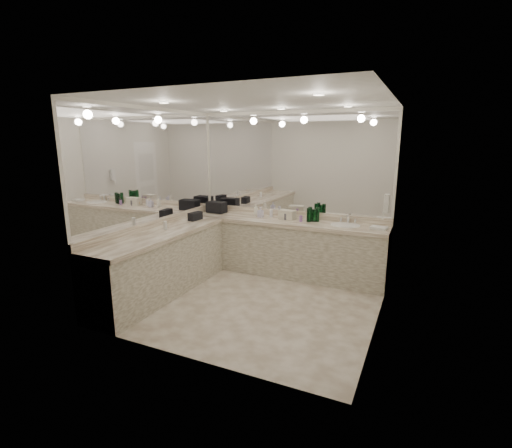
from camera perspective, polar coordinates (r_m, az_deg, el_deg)
The scene contains 35 objects.
floor at distance 5.16m, azimuth -0.36°, elevation -11.75°, with size 3.20×3.20×0.00m, color beige.
ceiling at distance 4.72m, azimuth -0.41°, elevation 18.34°, with size 3.20×3.20×0.00m, color white.
wall_back at distance 6.14m, azimuth 5.60°, elevation 4.83°, with size 3.20×0.02×2.60m, color silver.
wall_left at distance 5.63m, azimuth -15.32°, elevation 3.72°, with size 0.02×3.00×2.60m, color silver.
wall_right at distance 4.35m, azimuth 19.06°, elevation 0.90°, with size 0.02×3.00×2.60m, color silver.
vanity_back_base at distance 6.05m, azimuth 4.47°, elevation -3.80°, with size 3.20×0.60×0.84m, color beige.
vanity_back_top at distance 5.93m, azimuth 4.52°, elevation 0.35°, with size 3.20×0.64×0.06m, color silver.
vanity_left_base at distance 5.43m, azimuth -14.36°, elevation -6.15°, with size 0.60×2.40×0.84m, color beige.
vanity_left_top at distance 5.29m, azimuth -14.54°, elevation -1.55°, with size 0.64×2.42×0.06m, color silver.
backsplash_back at distance 6.18m, azimuth 5.47°, elevation 1.60°, with size 3.20×0.04×0.10m, color silver.
backsplash_left at distance 5.68m, azimuth -14.96°, elevation 0.22°, with size 0.04×3.00×0.10m, color silver.
mirror_back at distance 6.09m, azimuth 5.66°, elevation 9.25°, with size 3.12×0.01×1.55m, color white.
mirror_left at distance 5.57m, azimuth -15.51°, elevation 8.54°, with size 0.01×2.92×1.55m, color white.
sink at distance 5.69m, azimuth 13.56°, elevation -0.26°, with size 0.44×0.44×0.03m, color white.
faucet at distance 5.87m, azimuth 14.01°, elevation 0.87°, with size 0.24×0.16×0.14m, color silver.
wall_phone at distance 5.03m, azimuth 19.45°, elevation 2.98°, with size 0.06×0.10×0.24m, color white.
door at distance 3.93m, azimuth 17.82°, elevation -4.01°, with size 0.02×0.82×2.10m, color white.
black_toiletry_bag at distance 6.52m, azimuth -6.08°, elevation 2.55°, with size 0.33×0.20×0.19m, color black.
black_bag_spill at distance 5.97m, azimuth -9.33°, elevation 1.24°, with size 0.11×0.24×0.13m, color black.
cream_cosmetic_case at distance 5.97m, azimuth 4.82°, elevation 1.43°, with size 0.25×0.16×0.15m, color beige.
hand_towel at distance 5.56m, azimuth 18.38°, elevation -0.59°, with size 0.23×0.15×0.04m, color white.
lotion_left at distance 5.38m, azimuth -13.78°, elevation -0.30°, with size 0.05×0.05×0.12m, color white.
soap_bottle_a at distance 6.22m, azimuth -0.02°, elevation 2.18°, with size 0.08×0.08×0.20m, color white.
soap_bottle_b at distance 6.10m, azimuth 0.71°, elevation 1.84°, with size 0.08×0.08×0.17m, color silver.
soap_bottle_c at distance 6.00m, azimuth 4.16°, elevation 1.50°, with size 0.11×0.11×0.15m, color tan.
green_bottle_0 at distance 5.81m, azimuth 8.10°, elevation 1.39°, with size 0.06×0.06×0.22m, color #0D4B1F.
green_bottle_1 at distance 5.85m, azimuth 9.02°, elevation 1.31°, with size 0.07×0.07×0.19m, color #0D4B1F.
green_bottle_2 at distance 5.84m, azimuth 8.51°, elevation 1.33°, with size 0.07×0.07×0.19m, color #0D4B1F.
green_bottle_3 at distance 5.91m, azimuth 8.31°, elevation 1.57°, with size 0.06×0.06×0.22m, color #0D4B1F.
green_bottle_4 at distance 5.85m, azimuth 9.43°, elevation 1.42°, with size 0.06×0.06×0.22m, color #0D4B1F.
amenity_bottle_0 at distance 5.92m, azimuth 4.59°, elevation 1.12°, with size 0.05×0.05×0.10m, color #3F3F4C.
amenity_bottle_1 at distance 6.03m, azimuth 5.46°, elevation 1.37°, with size 0.04×0.04×0.11m, color #9966B2.
amenity_bottle_2 at distance 6.03m, azimuth 4.55°, elevation 1.30°, with size 0.06×0.06×0.10m, color #E57F66.
amenity_bottle_3 at distance 5.81m, azimuth 6.93°, elevation 0.83°, with size 0.05×0.05×0.10m, color #9966B2.
amenity_bottle_4 at distance 6.11m, azimuth 2.34°, elevation 1.63°, with size 0.05×0.05×0.12m, color silver.
Camera 1 is at (2.00, -4.25, 2.14)m, focal length 26.00 mm.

